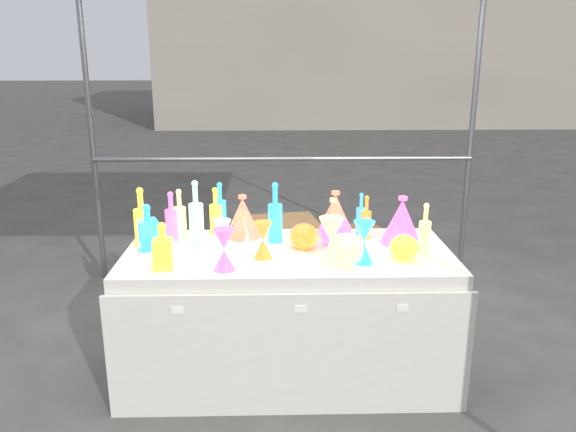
{
  "coord_description": "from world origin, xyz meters",
  "views": [
    {
      "loc": [
        -0.08,
        -2.93,
        1.79
      ],
      "look_at": [
        0.0,
        0.0,
        0.95
      ],
      "focal_mm": 35.0,
      "sensor_mm": 36.0,
      "label": 1
    }
  ],
  "objects_px": {
    "cardboard_box_closed": "(282,242)",
    "hourglass_0": "(263,240)",
    "display_table": "(288,313)",
    "decanter_0": "(163,246)",
    "globe_0": "(404,249)",
    "bottle_0": "(216,211)",
    "lampshade_0": "(243,216)"
  },
  "relations": [
    {
      "from": "decanter_0",
      "to": "cardboard_box_closed",
      "type": "bearing_deg",
      "value": 68.57
    },
    {
      "from": "hourglass_0",
      "to": "lampshade_0",
      "type": "xyz_separation_m",
      "value": [
        -0.12,
        0.37,
        0.03
      ]
    },
    {
      "from": "display_table",
      "to": "globe_0",
      "type": "distance_m",
      "value": 0.76
    },
    {
      "from": "hourglass_0",
      "to": "lampshade_0",
      "type": "relative_size",
      "value": 0.78
    },
    {
      "from": "globe_0",
      "to": "hourglass_0",
      "type": "bearing_deg",
      "value": 176.78
    },
    {
      "from": "lampshade_0",
      "to": "display_table",
      "type": "bearing_deg",
      "value": -22.39
    },
    {
      "from": "bottle_0",
      "to": "hourglass_0",
      "type": "relative_size",
      "value": 1.44
    },
    {
      "from": "cardboard_box_closed",
      "to": "bottle_0",
      "type": "relative_size",
      "value": 2.0
    },
    {
      "from": "bottle_0",
      "to": "cardboard_box_closed",
      "type": "bearing_deg",
      "value": 73.53
    },
    {
      "from": "decanter_0",
      "to": "hourglass_0",
      "type": "distance_m",
      "value": 0.52
    },
    {
      "from": "cardboard_box_closed",
      "to": "bottle_0",
      "type": "distance_m",
      "value": 1.64
    },
    {
      "from": "display_table",
      "to": "bottle_0",
      "type": "height_order",
      "value": "bottle_0"
    },
    {
      "from": "display_table",
      "to": "decanter_0",
      "type": "bearing_deg",
      "value": -159.02
    },
    {
      "from": "bottle_0",
      "to": "globe_0",
      "type": "distance_m",
      "value": 1.14
    },
    {
      "from": "cardboard_box_closed",
      "to": "lampshade_0",
      "type": "bearing_deg",
      "value": -109.19
    },
    {
      "from": "globe_0",
      "to": "lampshade_0",
      "type": "xyz_separation_m",
      "value": [
        -0.87,
        0.41,
        0.07
      ]
    },
    {
      "from": "cardboard_box_closed",
      "to": "globe_0",
      "type": "height_order",
      "value": "globe_0"
    },
    {
      "from": "cardboard_box_closed",
      "to": "hourglass_0",
      "type": "relative_size",
      "value": 2.88
    },
    {
      "from": "cardboard_box_closed",
      "to": "decanter_0",
      "type": "relative_size",
      "value": 2.35
    },
    {
      "from": "cardboard_box_closed",
      "to": "lampshade_0",
      "type": "height_order",
      "value": "lampshade_0"
    },
    {
      "from": "decanter_0",
      "to": "globe_0",
      "type": "xyz_separation_m",
      "value": [
        1.24,
        0.1,
        -0.06
      ]
    },
    {
      "from": "display_table",
      "to": "lampshade_0",
      "type": "relative_size",
      "value": 7.23
    },
    {
      "from": "decanter_0",
      "to": "bottle_0",
      "type": "bearing_deg",
      "value": 66.04
    },
    {
      "from": "cardboard_box_closed",
      "to": "globe_0",
      "type": "distance_m",
      "value": 2.09
    },
    {
      "from": "display_table",
      "to": "cardboard_box_closed",
      "type": "height_order",
      "value": "display_table"
    },
    {
      "from": "bottle_0",
      "to": "globe_0",
      "type": "bearing_deg",
      "value": -24.73
    },
    {
      "from": "decanter_0",
      "to": "globe_0",
      "type": "bearing_deg",
      "value": 0.62
    },
    {
      "from": "display_table",
      "to": "decanter_0",
      "type": "relative_size",
      "value": 7.52
    },
    {
      "from": "cardboard_box_closed",
      "to": "hourglass_0",
      "type": "bearing_deg",
      "value": -103.46
    },
    {
      "from": "decanter_0",
      "to": "hourglass_0",
      "type": "relative_size",
      "value": 1.23
    },
    {
      "from": "display_table",
      "to": "hourglass_0",
      "type": "height_order",
      "value": "hourglass_0"
    },
    {
      "from": "display_table",
      "to": "bottle_0",
      "type": "bearing_deg",
      "value": 142.13
    }
  ]
}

